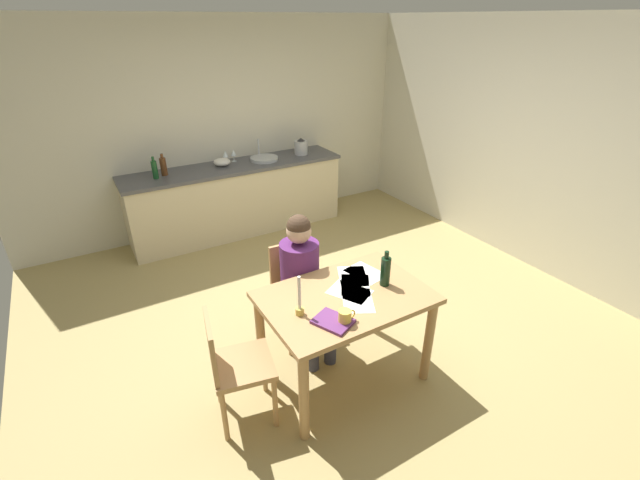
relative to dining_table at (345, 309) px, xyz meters
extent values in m
cube|color=tan|center=(0.27, 0.68, -0.66)|extent=(5.20, 5.20, 0.04)
cube|color=beige|center=(0.27, 3.28, 0.66)|extent=(5.20, 0.12, 2.60)
cube|color=beige|center=(2.87, 0.68, 0.66)|extent=(0.12, 5.20, 2.60)
cube|color=beige|center=(0.27, 2.92, -0.21)|extent=(2.72, 0.60, 0.86)
cube|color=#4C4C51|center=(0.27, 2.92, 0.24)|extent=(2.76, 0.64, 0.04)
cube|color=tan|center=(0.00, 0.00, 0.10)|extent=(1.19, 0.81, 0.04)
cylinder|color=tan|center=(-0.54, -0.34, -0.28)|extent=(0.07, 0.07, 0.73)
cylinder|color=tan|center=(0.54, -0.34, -0.28)|extent=(0.07, 0.07, 0.73)
cylinder|color=tan|center=(-0.54, 0.34, -0.28)|extent=(0.07, 0.07, 0.73)
cylinder|color=tan|center=(0.54, 0.34, -0.28)|extent=(0.07, 0.07, 0.73)
cube|color=tan|center=(-0.07, 0.58, -0.19)|extent=(0.42, 0.42, 0.04)
cube|color=tan|center=(-0.06, 0.77, 0.02)|extent=(0.36, 0.05, 0.40)
cylinder|color=tan|center=(-0.25, 0.42, -0.42)|extent=(0.04, 0.04, 0.44)
cylinder|color=tan|center=(0.09, 0.41, -0.42)|extent=(0.04, 0.04, 0.44)
cylinder|color=tan|center=(-0.23, 0.76, -0.42)|extent=(0.04, 0.04, 0.44)
cylinder|color=tan|center=(0.10, 0.75, -0.42)|extent=(0.04, 0.04, 0.44)
cylinder|color=#592666|center=(-0.07, 0.56, 0.06)|extent=(0.33, 0.33, 0.50)
sphere|color=#D8AD8C|center=(-0.07, 0.56, 0.42)|extent=(0.20, 0.20, 0.20)
sphere|color=#473323|center=(-0.07, 0.56, 0.46)|extent=(0.19, 0.19, 0.19)
cylinder|color=#383847|center=(-0.16, 0.38, -0.19)|extent=(0.15, 0.39, 0.13)
cylinder|color=#383847|center=(-0.17, 0.19, -0.42)|extent=(0.10, 0.10, 0.45)
cylinder|color=#383847|center=(0.00, 0.37, -0.19)|extent=(0.15, 0.39, 0.13)
cylinder|color=#383847|center=(-0.01, 0.18, -0.42)|extent=(0.10, 0.10, 0.45)
cube|color=tan|center=(-0.80, 0.04, -0.19)|extent=(0.47, 0.47, 0.04)
cube|color=tan|center=(-0.98, 0.07, 0.02)|extent=(0.10, 0.36, 0.40)
cylinder|color=tan|center=(-0.66, -0.16, -0.42)|extent=(0.04, 0.04, 0.45)
cylinder|color=tan|center=(-0.60, 0.17, -0.42)|extent=(0.04, 0.04, 0.45)
cylinder|color=tan|center=(-1.00, -0.10, -0.42)|extent=(0.04, 0.04, 0.45)
cylinder|color=tan|center=(-0.93, 0.24, -0.42)|extent=(0.04, 0.04, 0.45)
cylinder|color=#F2CC4C|center=(-0.18, -0.26, 0.17)|extent=(0.09, 0.09, 0.10)
torus|color=#F2CC4C|center=(-0.13, -0.26, 0.18)|extent=(0.07, 0.01, 0.07)
cylinder|color=gold|center=(-0.39, -0.03, 0.15)|extent=(0.06, 0.06, 0.05)
cylinder|color=white|center=(-0.39, -0.03, 0.30)|extent=(0.02, 0.02, 0.25)
cube|color=#66306C|center=(-0.24, -0.22, 0.13)|extent=(0.27, 0.30, 0.02)
cube|color=white|center=(0.19, 0.18, 0.12)|extent=(0.32, 0.36, 0.00)
cube|color=white|center=(0.04, -0.10, 0.12)|extent=(0.33, 0.36, 0.00)
cube|color=white|center=(0.30, 0.17, 0.12)|extent=(0.27, 0.33, 0.00)
cube|color=white|center=(0.14, 0.07, 0.12)|extent=(0.34, 0.36, 0.00)
cube|color=white|center=(0.05, 0.02, 0.12)|extent=(0.33, 0.36, 0.00)
cylinder|color=black|center=(0.33, -0.03, 0.24)|extent=(0.07, 0.07, 0.22)
cylinder|color=black|center=(0.33, -0.03, 0.38)|extent=(0.03, 0.03, 0.06)
cylinder|color=#B2B7BC|center=(0.67, 2.92, 0.28)|extent=(0.36, 0.36, 0.04)
cylinder|color=silver|center=(0.67, 3.08, 0.38)|extent=(0.02, 0.02, 0.24)
cylinder|color=#194C23|center=(-0.68, 2.90, 0.36)|extent=(0.06, 0.06, 0.20)
cylinder|color=#194C23|center=(-0.68, 2.90, 0.48)|extent=(0.03, 0.03, 0.05)
cylinder|color=#593319|center=(-0.57, 2.97, 0.36)|extent=(0.07, 0.07, 0.20)
cylinder|color=#593319|center=(-0.57, 2.97, 0.48)|extent=(0.03, 0.03, 0.05)
ellipsoid|color=white|center=(0.13, 2.98, 0.30)|extent=(0.21, 0.21, 0.09)
cylinder|color=#B7BABF|center=(1.22, 2.92, 0.35)|extent=(0.18, 0.18, 0.18)
cone|color=#262628|center=(1.22, 2.92, 0.46)|extent=(0.11, 0.11, 0.04)
cylinder|color=silver|center=(0.32, 3.07, 0.26)|extent=(0.06, 0.06, 0.00)
cylinder|color=silver|center=(0.32, 3.07, 0.29)|extent=(0.01, 0.01, 0.07)
cone|color=silver|center=(0.32, 3.07, 0.37)|extent=(0.07, 0.07, 0.08)
cylinder|color=silver|center=(0.21, 3.07, 0.26)|extent=(0.06, 0.06, 0.00)
cylinder|color=silver|center=(0.21, 3.07, 0.29)|extent=(0.01, 0.01, 0.07)
cone|color=silver|center=(0.21, 3.07, 0.37)|extent=(0.07, 0.07, 0.08)
camera|label=1|loc=(-1.46, -2.11, 1.89)|focal=24.17mm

